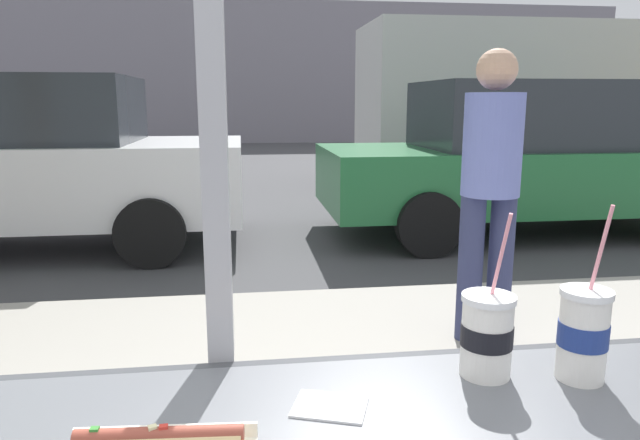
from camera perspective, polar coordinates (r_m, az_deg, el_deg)
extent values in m
plane|color=#424244|center=(9.16, -7.90, 2.12)|extent=(60.00, 60.00, 0.00)
cube|color=#9E998E|center=(3.00, -8.06, -16.90)|extent=(16.00, 2.80, 0.13)
cube|color=#404245|center=(1.18, -9.64, -14.25)|extent=(2.07, 0.02, 0.02)
cube|color=gray|center=(21.71, -8.06, 14.05)|extent=(28.00, 1.20, 4.92)
cylinder|color=white|center=(1.14, 15.98, -11.08)|extent=(0.09, 0.09, 0.14)
cylinder|color=black|center=(1.14, 16.00, -10.75)|extent=(0.10, 0.10, 0.04)
cylinder|color=black|center=(1.11, 16.18, -7.85)|extent=(0.08, 0.08, 0.01)
cylinder|color=white|center=(1.11, 16.21, -7.36)|extent=(0.10, 0.10, 0.01)
cylinder|color=pink|center=(1.09, 17.10, -4.23)|extent=(0.02, 0.05, 0.20)
cylinder|color=white|center=(1.18, 24.31, -10.47)|extent=(0.09, 0.09, 0.16)
cylinder|color=navy|center=(1.18, 24.34, -10.11)|extent=(0.09, 0.09, 0.04)
cylinder|color=black|center=(1.16, 24.62, -6.98)|extent=(0.08, 0.08, 0.01)
cylinder|color=white|center=(1.15, 24.66, -6.50)|extent=(0.09, 0.09, 0.01)
cylinder|color=pink|center=(1.14, 25.60, -3.46)|extent=(0.02, 0.04, 0.20)
cube|color=silver|center=(0.95, -14.79, -19.59)|extent=(0.27, 0.03, 0.03)
cylinder|color=brown|center=(0.91, -15.43, -19.69)|extent=(0.24, 0.04, 0.03)
cube|color=beige|center=(0.90, -16.07, -19.01)|extent=(0.01, 0.01, 0.01)
cube|color=#337A2D|center=(0.92, -21.19, -18.64)|extent=(0.01, 0.01, 0.01)
cube|color=red|center=(0.90, -15.05, -19.06)|extent=(0.01, 0.01, 0.01)
cube|color=white|center=(1.02, 0.97, -17.78)|extent=(0.14, 0.12, 0.00)
cube|color=silver|center=(6.63, -26.90, 3.49)|extent=(4.36, 1.86, 0.76)
cube|color=#282D33|center=(6.59, -27.63, 9.56)|extent=(2.27, 1.63, 0.65)
cylinder|color=black|center=(7.28, -14.15, 1.99)|extent=(0.64, 0.18, 0.64)
cylinder|color=black|center=(5.47, -16.25, -1.23)|extent=(0.64, 0.18, 0.64)
cube|color=#236B38|center=(7.03, 19.43, 4.06)|extent=(4.57, 1.83, 0.66)
cube|color=#282D33|center=(6.99, 19.90, 9.67)|extent=(2.38, 1.61, 0.72)
cylinder|color=black|center=(8.57, 25.00, 2.65)|extent=(0.64, 0.18, 0.64)
cylinder|color=black|center=(7.43, 6.23, 2.47)|extent=(0.64, 0.18, 0.64)
cylinder|color=black|center=(5.71, 10.61, -0.44)|extent=(0.64, 0.18, 0.64)
cube|color=beige|center=(11.35, 16.52, 11.85)|extent=(4.69, 2.20, 2.36)
cylinder|color=black|center=(13.84, 26.48, 6.08)|extent=(0.90, 0.24, 0.90)
cylinder|color=black|center=(12.13, 10.57, 6.48)|extent=(0.90, 0.24, 0.90)
cylinder|color=black|center=(10.07, 14.47, 5.30)|extent=(0.90, 0.24, 0.90)
cylinder|color=navy|center=(3.43, 14.48, -4.64)|extent=(0.14, 0.14, 0.84)
cylinder|color=navy|center=(3.50, 17.22, -4.47)|extent=(0.14, 0.14, 0.84)
cylinder|color=#6773BD|center=(3.34, 16.53, 7.06)|extent=(0.32, 0.32, 0.56)
sphere|color=tan|center=(3.34, 16.93, 13.91)|extent=(0.22, 0.22, 0.22)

